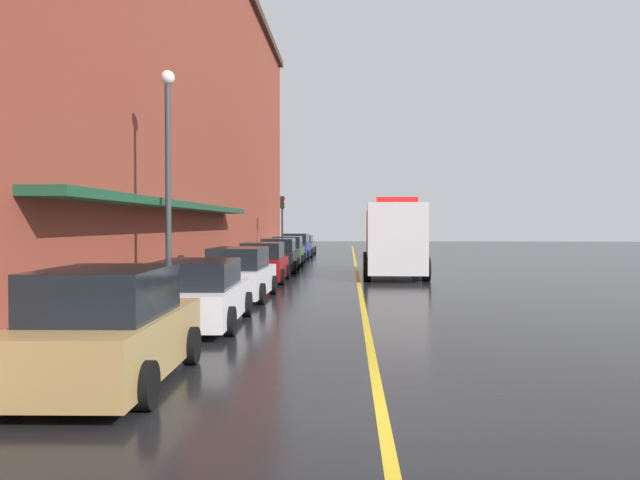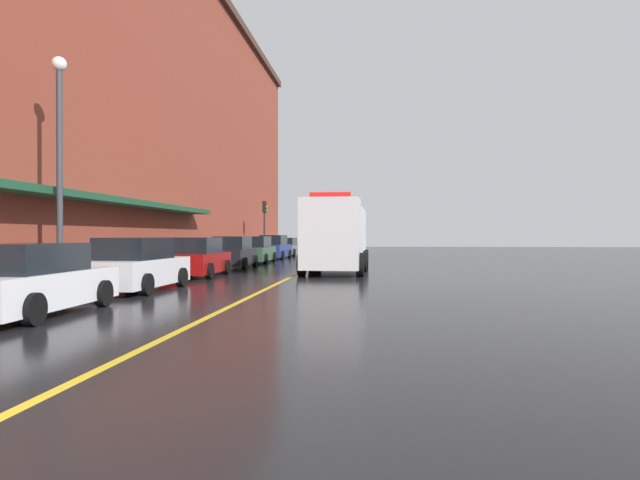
{
  "view_description": "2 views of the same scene",
  "coord_description": "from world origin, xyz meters",
  "views": [
    {
      "loc": [
        -0.42,
        -8.03,
        2.39
      ],
      "look_at": [
        -1.43,
        14.29,
        1.83
      ],
      "focal_mm": 35.47,
      "sensor_mm": 36.0,
      "label": 1
    },
    {
      "loc": [
        3.53,
        -4.51,
        1.72
      ],
      "look_at": [
        0.89,
        21.14,
        1.51
      ],
      "focal_mm": 30.88,
      "sensor_mm": 36.0,
      "label": 2
    }
  ],
  "objects": [
    {
      "name": "parked_car_1",
      "position": [
        -3.95,
        6.62,
        0.74
      ],
      "size": [
        2.24,
        4.71,
        1.55
      ],
      "rotation": [
        0.0,
        0.0,
        1.6
      ],
      "color": "silver",
      "rests_on": "ground"
    },
    {
      "name": "parked_car_7",
      "position": [
        -4.04,
        41.29,
        0.73
      ],
      "size": [
        2.02,
        4.5,
        1.54
      ],
      "rotation": [
        0.0,
        0.0,
        1.55
      ],
      "color": "#595B60",
      "rests_on": "ground"
    },
    {
      "name": "parked_car_0",
      "position": [
        -3.98,
        1.16,
        0.82
      ],
      "size": [
        2.15,
        4.35,
        1.75
      ],
      "rotation": [
        0.0,
        0.0,
        1.6
      ],
      "color": "#A5844C",
      "rests_on": "ground"
    },
    {
      "name": "parked_car_3",
      "position": [
        -3.95,
        17.91,
        0.77
      ],
      "size": [
        2.03,
        4.29,
        1.64
      ],
      "rotation": [
        0.0,
        0.0,
        1.59
      ],
      "color": "maroon",
      "rests_on": "ground"
    },
    {
      "name": "parked_car_4",
      "position": [
        -3.93,
        23.64,
        0.79
      ],
      "size": [
        2.0,
        4.2,
        1.68
      ],
      "rotation": [
        0.0,
        0.0,
        1.59
      ],
      "color": "black",
      "rests_on": "ground"
    },
    {
      "name": "sidewalk_left",
      "position": [
        -6.2,
        25.0,
        0.07
      ],
      "size": [
        2.4,
        70.0,
        0.15
      ],
      "primitive_type": "cube",
      "color": "gray",
      "rests_on": "ground"
    },
    {
      "name": "lane_center_stripe",
      "position": [
        0.0,
        25.0,
        0.0
      ],
      "size": [
        0.16,
        70.0,
        0.01
      ],
      "primitive_type": "cube",
      "color": "gold",
      "rests_on": "ground"
    },
    {
      "name": "box_truck",
      "position": [
        1.66,
        21.25,
        1.68
      ],
      "size": [
        2.9,
        7.68,
        3.52
      ],
      "rotation": [
        0.0,
        0.0,
        -1.59
      ],
      "color": "silver",
      "rests_on": "ground"
    },
    {
      "name": "parked_car_6",
      "position": [
        -4.0,
        35.54,
        0.82
      ],
      "size": [
        2.08,
        4.61,
        1.76
      ],
      "rotation": [
        0.0,
        0.0,
        1.54
      ],
      "color": "navy",
      "rests_on": "ground"
    },
    {
      "name": "street_lamp_left",
      "position": [
        -5.95,
        11.12,
        4.4
      ],
      "size": [
        0.44,
        0.44,
        6.94
      ],
      "color": "#33383D",
      "rests_on": "sidewalk_left"
    },
    {
      "name": "parking_meter_1",
      "position": [
        -5.35,
        41.49,
        1.06
      ],
      "size": [
        0.14,
        0.18,
        1.33
      ],
      "color": "#4C4C51",
      "rests_on": "sidewalk_left"
    },
    {
      "name": "ground_plane",
      "position": [
        0.0,
        25.0,
        0.0
      ],
      "size": [
        112.0,
        112.0,
        0.0
      ],
      "primitive_type": "plane",
      "color": "black"
    },
    {
      "name": "parked_car_5",
      "position": [
        -4.02,
        29.38,
        0.78
      ],
      "size": [
        2.04,
        4.75,
        1.67
      ],
      "rotation": [
        0.0,
        0.0,
        1.59
      ],
      "color": "#2D5133",
      "rests_on": "ground"
    },
    {
      "name": "traffic_light_near",
      "position": [
        -5.29,
        38.3,
        3.16
      ],
      "size": [
        0.38,
        0.36,
        4.3
      ],
      "color": "#232326",
      "rests_on": "sidewalk_left"
    },
    {
      "name": "brick_building_left",
      "position": [
        -14.08,
        24.0,
        9.44
      ],
      "size": [
        14.53,
        64.0,
        18.86
      ],
      "color": "brown",
      "rests_on": "ground"
    },
    {
      "name": "parking_meter_0",
      "position": [
        -5.35,
        10.32,
        1.06
      ],
      "size": [
        0.14,
        0.18,
        1.33
      ],
      "color": "#4C4C51",
      "rests_on": "sidewalk_left"
    },
    {
      "name": "parked_car_2",
      "position": [
        -3.89,
        11.93,
        0.78
      ],
      "size": [
        2.04,
        4.46,
        1.66
      ],
      "rotation": [
        0.0,
        0.0,
        1.56
      ],
      "color": "silver",
      "rests_on": "ground"
    }
  ]
}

